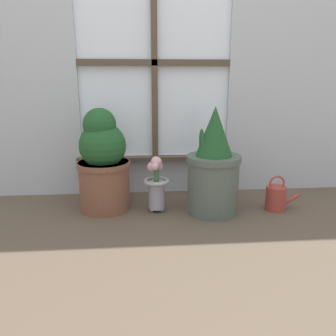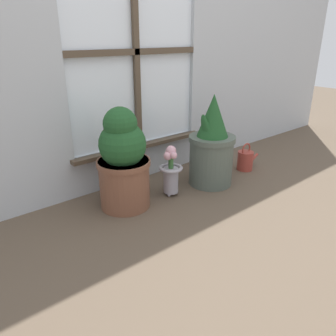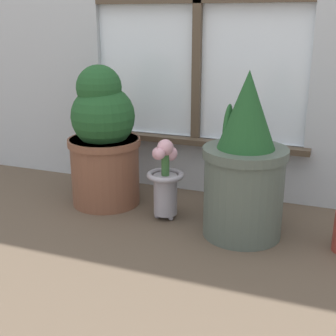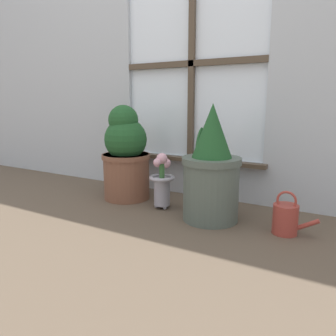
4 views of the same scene
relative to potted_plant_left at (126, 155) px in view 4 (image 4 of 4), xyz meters
The scene contains 5 objects.
ground_plane 0.46m from the potted_plant_left, 36.04° to the right, with size 10.00×10.00×0.00m, color brown.
potted_plant_left is the anchor object (origin of this frame).
potted_plant_right 0.60m from the potted_plant_left, ahead, with size 0.29×0.29×0.58m.
flower_vase 0.31m from the potted_plant_left, 11.08° to the right, with size 0.14×0.14×0.31m.
watering_can 0.98m from the potted_plant_left, ahead, with size 0.20×0.11×0.20m.
Camera 4 is at (0.90, -1.34, 0.59)m, focal length 35.00 mm.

